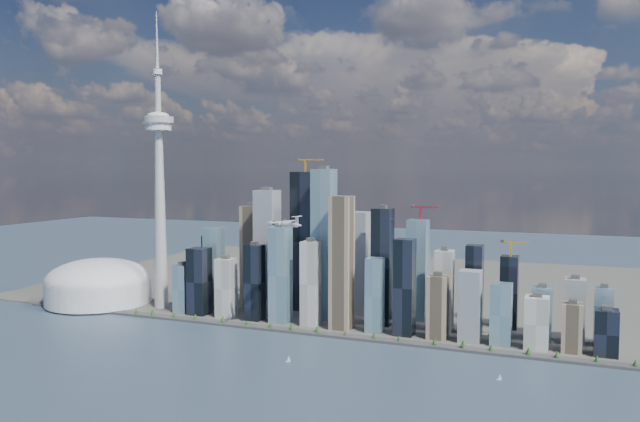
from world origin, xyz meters
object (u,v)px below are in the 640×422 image
at_px(needle_tower, 159,184).
at_px(sailboat_east, 500,378).
at_px(dome_stadium, 99,284).
at_px(airplane, 284,224).
at_px(sailboat_west, 288,360).

xyz_separation_m(needle_tower, sailboat_east, (635.70, -171.44, -232.95)).
bearing_deg(needle_tower, dome_stadium, -175.91).
bearing_deg(sailboat_east, needle_tower, 156.81).
xyz_separation_m(airplane, sailboat_west, (47.05, -88.14, -179.30)).
bearing_deg(needle_tower, sailboat_west, -29.70).
bearing_deg(needle_tower, airplane, -20.47).
bearing_deg(sailboat_east, airplane, 162.23).
bearing_deg(sailboat_west, airplane, 101.55).
height_order(dome_stadium, sailboat_west, dome_stadium).
distance_m(dome_stadium, airplane, 484.80).
relative_size(needle_tower, airplane, 8.19).
height_order(needle_tower, airplane, needle_tower).
height_order(needle_tower, sailboat_east, needle_tower).
bearing_deg(sailboat_west, needle_tower, 133.76).
bearing_deg(airplane, dome_stadium, -175.57).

